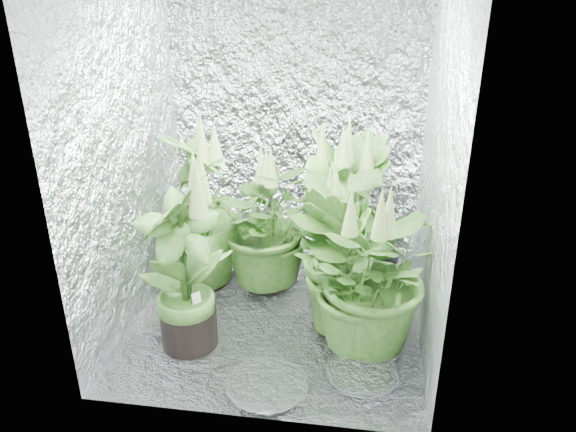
# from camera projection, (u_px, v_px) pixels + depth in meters

# --- Properties ---
(ground) EXTENTS (1.60, 1.60, 0.00)m
(ground) POSITION_uv_depth(u_px,v_px,m) (277.00, 316.00, 3.25)
(ground) COLOR white
(ground) RESTS_ON ground
(walls) EXTENTS (1.62, 1.62, 2.00)m
(walls) POSITION_uv_depth(u_px,v_px,m) (276.00, 150.00, 2.83)
(walls) COLOR white
(walls) RESTS_ON ground
(plant_a) EXTENTS (0.81, 0.81, 0.90)m
(plant_a) POSITION_uv_depth(u_px,v_px,m) (269.00, 224.00, 3.40)
(plant_a) COLOR black
(plant_a) RESTS_ON ground
(plant_b) EXTENTS (0.68, 0.68, 1.07)m
(plant_b) POSITION_uv_depth(u_px,v_px,m) (335.00, 218.00, 3.29)
(plant_b) COLOR black
(plant_b) RESTS_ON ground
(plant_c) EXTENTS (0.57, 0.57, 0.99)m
(plant_c) POSITION_uv_depth(u_px,v_px,m) (353.00, 211.00, 3.50)
(plant_c) COLOR black
(plant_c) RESTS_ON ground
(plant_d) EXTENTS (0.75, 0.75, 1.07)m
(plant_d) POSITION_uv_depth(u_px,v_px,m) (198.00, 213.00, 3.39)
(plant_d) COLOR black
(plant_d) RESTS_ON ground
(plant_e) EXTENTS (0.87, 0.87, 0.95)m
(plant_e) POSITION_uv_depth(u_px,v_px,m) (367.00, 275.00, 2.78)
(plant_e) COLOR black
(plant_e) RESTS_ON ground
(plant_f) EXTENTS (0.60, 0.60, 1.07)m
(plant_f) POSITION_uv_depth(u_px,v_px,m) (184.00, 264.00, 2.81)
(plant_f) COLOR black
(plant_f) RESTS_ON ground
(plant_g) EXTENTS (0.60, 0.60, 0.93)m
(plant_g) POSITION_uv_depth(u_px,v_px,m) (340.00, 260.00, 2.97)
(plant_g) COLOR black
(plant_g) RESTS_ON ground
(circulation_fan) EXTENTS (0.16, 0.29, 0.34)m
(circulation_fan) POSITION_uv_depth(u_px,v_px,m) (385.00, 262.00, 3.54)
(circulation_fan) COLOR black
(circulation_fan) RESTS_ON ground
(plant_label) EXTENTS (0.05, 0.05, 0.07)m
(plant_label) POSITION_uv_depth(u_px,v_px,m) (197.00, 300.00, 2.85)
(plant_label) COLOR white
(plant_label) RESTS_ON plant_f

